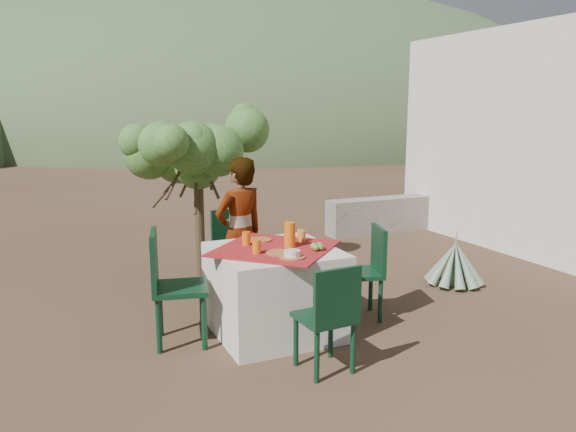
# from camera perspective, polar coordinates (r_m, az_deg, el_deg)

# --- Properties ---
(ground) EXTENTS (160.00, 160.00, 0.00)m
(ground) POSITION_cam_1_polar(r_m,az_deg,el_deg) (4.72, -1.11, -13.34)
(ground) COLOR #39271A
(ground) RESTS_ON ground
(table) EXTENTS (1.30, 1.30, 0.76)m
(table) POSITION_cam_1_polar(r_m,az_deg,el_deg) (4.93, -1.35, -7.55)
(table) COLOR white
(table) RESTS_ON ground
(chair_far) EXTENTS (0.46, 0.46, 0.92)m
(chair_far) POSITION_cam_1_polar(r_m,az_deg,el_deg) (5.79, -5.39, -3.43)
(chair_far) COLOR black
(chair_far) RESTS_ON ground
(chair_near) EXTENTS (0.41, 0.41, 0.83)m
(chair_near) POSITION_cam_1_polar(r_m,az_deg,el_deg) (4.16, 4.25, -9.91)
(chair_near) COLOR black
(chair_near) RESTS_ON ground
(chair_left) EXTENTS (0.53, 0.53, 0.96)m
(chair_left) POSITION_cam_1_polar(r_m,az_deg,el_deg) (4.74, -11.91, -6.58)
(chair_left) COLOR black
(chair_left) RESTS_ON ground
(chair_right) EXTENTS (0.49, 0.49, 0.86)m
(chair_right) POSITION_cam_1_polar(r_m,az_deg,el_deg) (5.30, 8.04, -5.19)
(chair_right) COLOR black
(chair_right) RESTS_ON ground
(person) EXTENTS (0.63, 0.51, 1.49)m
(person) POSITION_cam_1_polar(r_m,az_deg,el_deg) (5.42, -4.91, -1.87)
(person) COLOR #8C6651
(person) RESTS_ON ground
(shrub_tree) EXTENTS (1.47, 1.44, 1.73)m
(shrub_tree) POSITION_cam_1_polar(r_m,az_deg,el_deg) (6.50, -8.82, 5.70)
(shrub_tree) COLOR #4B3725
(shrub_tree) RESTS_ON ground
(agave) EXTENTS (0.66, 0.65, 0.69)m
(agave) POSITION_cam_1_polar(r_m,az_deg,el_deg) (6.53, 16.59, -4.71)
(agave) COLOR gray
(agave) RESTS_ON ground
(stone_wall) EXTENTS (2.60, 0.35, 0.55)m
(stone_wall) POSITION_cam_1_polar(r_m,az_deg,el_deg) (9.21, 11.47, 0.27)
(stone_wall) COLOR gray
(stone_wall) RESTS_ON ground
(hill_near_right) EXTENTS (48.00, 48.00, 20.00)m
(hill_near_right) POSITION_cam_1_polar(r_m,az_deg,el_deg) (42.29, -5.00, 8.24)
(hill_near_right) COLOR #344929
(hill_near_right) RESTS_ON ground
(hill_far_center) EXTENTS (60.00, 60.00, 24.00)m
(hill_far_center) POSITION_cam_1_polar(r_m,az_deg,el_deg) (56.06, -26.46, 7.80)
(hill_far_center) COLOR slate
(hill_far_center) RESTS_ON ground
(hill_far_right) EXTENTS (36.00, 36.00, 14.00)m
(hill_far_right) POSITION_cam_1_polar(r_m,az_deg,el_deg) (58.15, 6.95, 8.92)
(hill_far_right) COLOR slate
(hill_far_right) RESTS_ON ground
(plate_far) EXTENTS (0.21, 0.21, 0.01)m
(plate_far) POSITION_cam_1_polar(r_m,az_deg,el_deg) (5.08, -2.86, -2.44)
(plate_far) COLOR brown
(plate_far) RESTS_ON table
(plate_near) EXTENTS (0.22, 0.22, 0.01)m
(plate_near) POSITION_cam_1_polar(r_m,az_deg,el_deg) (4.63, -0.93, -3.75)
(plate_near) COLOR brown
(plate_near) RESTS_ON table
(glass_far) EXTENTS (0.07, 0.07, 0.12)m
(glass_far) POSITION_cam_1_polar(r_m,az_deg,el_deg) (4.91, -4.25, -2.29)
(glass_far) COLOR orange
(glass_far) RESTS_ON table
(glass_near) EXTENTS (0.07, 0.07, 0.12)m
(glass_near) POSITION_cam_1_polar(r_m,az_deg,el_deg) (4.62, -3.21, -3.14)
(glass_near) COLOR orange
(glass_near) RESTS_ON table
(juice_pitcher) EXTENTS (0.10, 0.10, 0.22)m
(juice_pitcher) POSITION_cam_1_polar(r_m,az_deg,el_deg) (4.82, 0.18, -1.91)
(juice_pitcher) COLOR orange
(juice_pitcher) RESTS_ON table
(bowl_plate) EXTENTS (0.21, 0.21, 0.01)m
(bowl_plate) POSITION_cam_1_polar(r_m,az_deg,el_deg) (4.50, 0.43, -4.18)
(bowl_plate) COLOR brown
(bowl_plate) RESTS_ON table
(white_bowl) EXTENTS (0.13, 0.13, 0.05)m
(white_bowl) POSITION_cam_1_polar(r_m,az_deg,el_deg) (4.50, 0.43, -3.80)
(white_bowl) COLOR silver
(white_bowl) RESTS_ON bowl_plate
(jar_left) EXTENTS (0.06, 0.06, 0.10)m
(jar_left) POSITION_cam_1_polar(r_m,az_deg,el_deg) (5.03, 1.45, -2.05)
(jar_left) COLOR orange
(jar_left) RESTS_ON table
(jar_right) EXTENTS (0.05, 0.05, 0.08)m
(jar_right) POSITION_cam_1_polar(r_m,az_deg,el_deg) (5.16, 1.23, -1.81)
(jar_right) COLOR orange
(jar_right) RESTS_ON table
(napkin_holder) EXTENTS (0.07, 0.05, 0.09)m
(napkin_holder) POSITION_cam_1_polar(r_m,az_deg,el_deg) (4.93, 0.10, -2.38)
(napkin_holder) COLOR silver
(napkin_holder) RESTS_ON table
(fruit_cluster) EXTENTS (0.12, 0.11, 0.06)m
(fruit_cluster) POSITION_cam_1_polar(r_m,az_deg,el_deg) (4.74, 3.00, -3.13)
(fruit_cluster) COLOR #5B8B32
(fruit_cluster) RESTS_ON table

